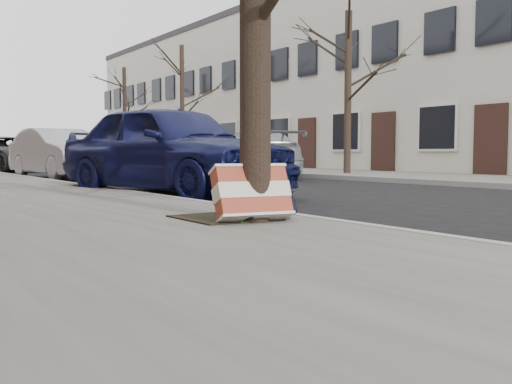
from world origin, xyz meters
TOP-DOWN VIEW (x-y plane):
  - ground at (0.00, 0.00)m, footprint 120.00×120.00m
  - far_sidewalk at (7.80, 15.00)m, footprint 4.00×70.00m
  - house_far at (13.15, 16.00)m, footprint 6.70×40.00m
  - dirt_patch at (-2.00, 1.20)m, footprint 0.85×0.85m
  - suitcase_red at (-1.97, 0.80)m, footprint 0.73×0.49m
  - suitcase_navy at (-1.81, 0.84)m, footprint 0.60×0.37m
  - car_near_front at (-0.39, 5.57)m, footprint 2.86×5.02m
  - car_near_mid at (-0.19, 12.92)m, footprint 1.93×4.42m
  - car_near_back at (-0.05, 20.39)m, footprint 3.68×5.36m
  - car_far_front at (4.69, 10.41)m, footprint 3.34×5.03m
  - car_far_back at (4.58, 20.81)m, footprint 3.08×5.01m
  - tree_far_a at (7.20, 9.08)m, footprint 0.21×0.21m
  - tree_far_b at (7.20, 19.68)m, footprint 0.20×0.20m
  - tree_far_c at (7.20, 26.42)m, footprint 0.21×0.21m

SIDE VIEW (x-z plane):
  - ground at x=0.00m, z-range 0.00..0.00m
  - far_sidewalk at x=7.80m, z-range 0.00..0.12m
  - dirt_patch at x=-2.00m, z-range 0.12..0.14m
  - suitcase_navy at x=-1.81m, z-range 0.12..0.58m
  - suitcase_red at x=-1.97m, z-range 0.12..0.64m
  - car_far_front at x=4.69m, z-range 0.00..1.35m
  - car_near_back at x=-0.05m, z-range 0.00..1.36m
  - car_near_mid at x=-0.19m, z-range 0.00..1.41m
  - car_far_back at x=4.58m, z-range 0.00..1.59m
  - car_near_front at x=-0.39m, z-range 0.00..1.61m
  - tree_far_a at x=7.20m, z-range 0.12..4.92m
  - tree_far_c at x=7.20m, z-range 0.12..5.36m
  - tree_far_b at x=7.20m, z-range 0.12..5.53m
  - house_far at x=13.15m, z-range 0.00..7.20m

